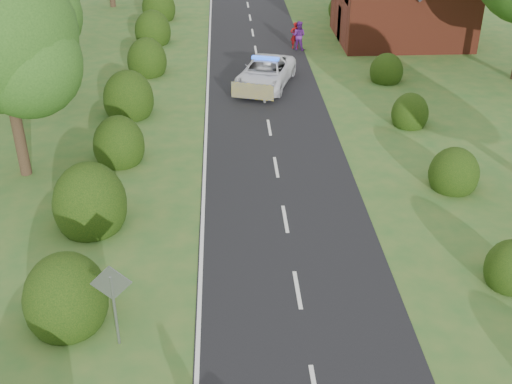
{
  "coord_description": "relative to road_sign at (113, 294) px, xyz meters",
  "views": [
    {
      "loc": [
        -2.03,
        -11.1,
        11.92
      ],
      "look_at": [
        -1.04,
        7.72,
        1.3
      ],
      "focal_mm": 45.0,
      "sensor_mm": 36.0,
      "label": 1
    }
  ],
  "objects": [
    {
      "name": "road",
      "position": [
        5.0,
        13.0,
        -1.64
      ],
      "size": [
        6.0,
        70.0,
        0.02
      ],
      "primitive_type": "cube",
      "color": "black",
      "rests_on": "ground"
    },
    {
      "name": "road_markings",
      "position": [
        3.4,
        10.93,
        -1.63
      ],
      "size": [
        4.96,
        70.0,
        0.01
      ],
      "color": "white",
      "rests_on": "road"
    },
    {
      "name": "hedgerow_left",
      "position": [
        -1.51,
        9.69,
        -0.91
      ],
      "size": [
        2.75,
        50.41,
        3.0
      ],
      "color": "black",
      "rests_on": "ground"
    },
    {
      "name": "hedgerow_right",
      "position": [
        11.6,
        9.21,
        -1.1
      ],
      "size": [
        2.1,
        45.78,
        2.1
      ],
      "color": "black",
      "rests_on": "ground"
    },
    {
      "name": "tree_left_a",
      "position": [
        -4.75,
        9.86,
        3.69
      ],
      "size": [
        5.74,
        5.6,
        8.38
      ],
      "color": "#332316",
      "rests_on": "ground"
    },
    {
      "name": "tree_left_b",
      "position": [
        -6.25,
        17.86,
        3.39
      ],
      "size": [
        5.74,
        5.6,
        8.07
      ],
      "color": "#332316",
      "rests_on": "ground"
    },
    {
      "name": "road_sign",
      "position": [
        0.0,
        0.0,
        0.0
      ],
      "size": [
        1.06,
        0.08,
        2.53
      ],
      "color": "gray",
      "rests_on": "ground"
    },
    {
      "name": "police_van",
      "position": [
        5.18,
        19.56,
        -0.92
      ],
      "size": [
        3.9,
        5.75,
        1.61
      ],
      "rotation": [
        0.0,
        0.0,
        -0.31
      ],
      "color": "white",
      "rests_on": "ground"
    },
    {
      "name": "pedestrian_red",
      "position": [
        7.48,
        26.31,
        -0.83
      ],
      "size": [
        0.66,
        0.48,
        1.65
      ],
      "primitive_type": "imported",
      "rotation": [
        0.0,
        0.0,
        3.3
      ],
      "color": "maroon",
      "rests_on": "ground"
    },
    {
      "name": "pedestrian_purple",
      "position": [
        7.67,
        26.01,
        -0.76
      ],
      "size": [
        1.07,
        0.96,
        1.79
      ],
      "primitive_type": "imported",
      "rotation": [
        0.0,
        0.0,
        2.74
      ],
      "color": "#5D1F7F",
      "rests_on": "ground"
    }
  ]
}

